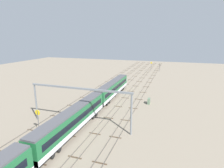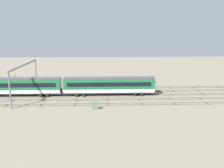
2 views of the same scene
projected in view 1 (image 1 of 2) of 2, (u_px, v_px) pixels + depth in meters
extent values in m
plane|color=gray|center=(113.00, 97.00, 59.58)|extent=(197.17, 197.17, 0.00)
cube|color=#59544C|center=(141.00, 99.00, 56.73)|extent=(181.17, 0.07, 0.16)
cube|color=#59544C|center=(136.00, 99.00, 57.17)|extent=(181.17, 0.07, 0.16)
cube|color=#473828|center=(99.00, 163.00, 27.98)|extent=(0.24, 2.40, 0.08)
cube|color=#473828|center=(115.00, 137.00, 35.23)|extent=(0.24, 2.40, 0.08)
cube|color=#473828|center=(126.00, 120.00, 42.47)|extent=(0.24, 2.40, 0.08)
cube|color=#473828|center=(133.00, 108.00, 49.71)|extent=(0.24, 2.40, 0.08)
cube|color=#473828|center=(139.00, 99.00, 56.96)|extent=(0.24, 2.40, 0.08)
cube|color=#473828|center=(143.00, 92.00, 64.20)|extent=(0.24, 2.40, 0.08)
cube|color=#473828|center=(146.00, 87.00, 71.45)|extent=(0.24, 2.40, 0.08)
cube|color=#473828|center=(149.00, 82.00, 78.69)|extent=(0.24, 2.40, 0.08)
cube|color=#473828|center=(151.00, 79.00, 85.93)|extent=(0.24, 2.40, 0.08)
cube|color=#473828|center=(153.00, 75.00, 93.18)|extent=(0.24, 2.40, 0.08)
cube|color=#473828|center=(155.00, 73.00, 100.42)|extent=(0.24, 2.40, 0.08)
cube|color=#473828|center=(156.00, 70.00, 107.66)|extent=(0.24, 2.40, 0.08)
cube|color=#473828|center=(158.00, 68.00, 114.91)|extent=(0.24, 2.40, 0.08)
cube|color=#473828|center=(159.00, 66.00, 122.15)|extent=(0.24, 2.40, 0.08)
cube|color=#473828|center=(160.00, 65.00, 129.40)|extent=(0.24, 2.40, 0.08)
cube|color=#473828|center=(161.00, 63.00, 136.64)|extent=(0.24, 2.40, 0.08)
cube|color=#59544C|center=(127.00, 98.00, 58.03)|extent=(181.17, 0.07, 0.16)
cube|color=#59544C|center=(123.00, 98.00, 58.48)|extent=(181.17, 0.07, 0.16)
cube|color=#473828|center=(75.00, 157.00, 29.29)|extent=(0.24, 2.40, 0.08)
cube|color=#473828|center=(95.00, 134.00, 36.53)|extent=(0.24, 2.40, 0.08)
cube|color=#473828|center=(108.00, 118.00, 43.78)|extent=(0.24, 2.40, 0.08)
cube|color=#473828|center=(118.00, 106.00, 51.02)|extent=(0.24, 2.40, 0.08)
cube|color=#473828|center=(125.00, 98.00, 58.26)|extent=(0.24, 2.40, 0.08)
cube|color=#473828|center=(131.00, 91.00, 65.51)|extent=(0.24, 2.40, 0.08)
cube|color=#473828|center=(135.00, 86.00, 72.75)|extent=(0.24, 2.40, 0.08)
cube|color=#473828|center=(139.00, 82.00, 80.00)|extent=(0.24, 2.40, 0.08)
cube|color=#473828|center=(142.00, 78.00, 87.24)|extent=(0.24, 2.40, 0.08)
cube|color=#473828|center=(145.00, 75.00, 94.48)|extent=(0.24, 2.40, 0.08)
cube|color=#473828|center=(147.00, 72.00, 101.73)|extent=(0.24, 2.40, 0.08)
cube|color=#473828|center=(149.00, 70.00, 108.97)|extent=(0.24, 2.40, 0.08)
cube|color=#473828|center=(151.00, 68.00, 116.21)|extent=(0.24, 2.40, 0.08)
cube|color=#473828|center=(152.00, 66.00, 123.46)|extent=(0.24, 2.40, 0.08)
cube|color=#473828|center=(154.00, 65.00, 130.70)|extent=(0.24, 2.40, 0.08)
cube|color=#473828|center=(155.00, 63.00, 137.95)|extent=(0.24, 2.40, 0.08)
cube|color=#59544C|center=(115.00, 97.00, 59.34)|extent=(181.17, 0.07, 0.16)
cube|color=#59544C|center=(110.00, 96.00, 59.78)|extent=(181.17, 0.07, 0.16)
cube|color=#473828|center=(40.00, 164.00, 27.84)|extent=(0.24, 2.40, 0.08)
cube|color=#473828|center=(70.00, 136.00, 35.77)|extent=(0.24, 2.40, 0.08)
cube|color=#473828|center=(89.00, 118.00, 43.70)|extent=(0.24, 2.40, 0.08)
cube|color=#473828|center=(103.00, 106.00, 51.64)|extent=(0.24, 2.40, 0.08)
cube|color=#473828|center=(113.00, 97.00, 59.57)|extent=(0.24, 2.40, 0.08)
cube|color=#473828|center=(120.00, 90.00, 67.50)|extent=(0.24, 2.40, 0.08)
cube|color=#473828|center=(126.00, 84.00, 75.44)|extent=(0.24, 2.40, 0.08)
cube|color=#473828|center=(131.00, 80.00, 83.37)|extent=(0.24, 2.40, 0.08)
cube|color=#473828|center=(135.00, 76.00, 91.31)|extent=(0.24, 2.40, 0.08)
cube|color=#473828|center=(138.00, 73.00, 99.24)|extent=(0.24, 2.40, 0.08)
cube|color=#473828|center=(141.00, 70.00, 107.17)|extent=(0.24, 2.40, 0.08)
cube|color=#473828|center=(143.00, 68.00, 115.11)|extent=(0.24, 2.40, 0.08)
cube|color=#473828|center=(145.00, 66.00, 123.04)|extent=(0.24, 2.40, 0.08)
cube|color=#473828|center=(147.00, 65.00, 130.97)|extent=(0.24, 2.40, 0.08)
cube|color=#473828|center=(149.00, 63.00, 138.91)|extent=(0.24, 2.40, 0.08)
cube|color=#59544C|center=(102.00, 95.00, 60.65)|extent=(181.17, 0.07, 0.16)
cube|color=#59544C|center=(98.00, 95.00, 61.09)|extent=(181.17, 0.07, 0.16)
cube|color=#473828|center=(20.00, 156.00, 29.64)|extent=(0.24, 2.40, 0.08)
cube|color=#473828|center=(50.00, 133.00, 36.58)|extent=(0.24, 2.40, 0.08)
cube|color=#473828|center=(70.00, 118.00, 43.52)|extent=(0.24, 2.40, 0.08)
cube|color=#473828|center=(85.00, 107.00, 50.46)|extent=(0.24, 2.40, 0.08)
cube|color=#473828|center=(96.00, 99.00, 57.41)|extent=(0.24, 2.40, 0.08)
cube|color=#473828|center=(104.00, 92.00, 64.35)|extent=(0.24, 2.40, 0.08)
cube|color=#473828|center=(111.00, 87.00, 71.29)|extent=(0.24, 2.40, 0.08)
cube|color=#473828|center=(117.00, 83.00, 78.23)|extent=(0.24, 2.40, 0.08)
cube|color=#473828|center=(122.00, 79.00, 85.17)|extent=(0.24, 2.40, 0.08)
cube|color=#473828|center=(126.00, 76.00, 92.12)|extent=(0.24, 2.40, 0.08)
cube|color=#473828|center=(130.00, 73.00, 99.06)|extent=(0.24, 2.40, 0.08)
cube|color=#473828|center=(133.00, 71.00, 106.00)|extent=(0.24, 2.40, 0.08)
cube|color=#473828|center=(135.00, 69.00, 112.94)|extent=(0.24, 2.40, 0.08)
cube|color=#473828|center=(138.00, 67.00, 119.88)|extent=(0.24, 2.40, 0.08)
cube|color=#473828|center=(140.00, 65.00, 126.82)|extent=(0.24, 2.40, 0.08)
cube|color=#473828|center=(142.00, 64.00, 133.77)|extent=(0.24, 2.40, 0.08)
cube|color=#473828|center=(143.00, 63.00, 140.71)|extent=(0.24, 2.40, 0.08)
cube|color=#59544C|center=(91.00, 94.00, 61.95)|extent=(181.17, 0.07, 0.16)
cube|color=#59544C|center=(87.00, 94.00, 62.40)|extent=(181.17, 0.07, 0.16)
cube|color=#473828|center=(0.00, 151.00, 30.94)|extent=(0.24, 2.40, 0.08)
cube|color=#473828|center=(32.00, 130.00, 37.89)|extent=(0.24, 2.40, 0.08)
cube|color=#473828|center=(55.00, 116.00, 44.83)|extent=(0.24, 2.40, 0.08)
cube|color=#473828|center=(71.00, 105.00, 51.77)|extent=(0.24, 2.40, 0.08)
cube|color=#473828|center=(83.00, 97.00, 58.71)|extent=(0.24, 2.40, 0.08)
cube|color=#473828|center=(93.00, 91.00, 65.65)|extent=(0.24, 2.40, 0.08)
cube|color=#473828|center=(101.00, 86.00, 72.60)|extent=(0.24, 2.40, 0.08)
cube|color=#473828|center=(108.00, 82.00, 79.54)|extent=(0.24, 2.40, 0.08)
cube|color=#473828|center=(113.00, 78.00, 86.48)|extent=(0.24, 2.40, 0.08)
cube|color=#473828|center=(118.00, 75.00, 93.42)|extent=(0.24, 2.40, 0.08)
cube|color=#473828|center=(122.00, 73.00, 100.36)|extent=(0.24, 2.40, 0.08)
cube|color=#473828|center=(126.00, 70.00, 107.31)|extent=(0.24, 2.40, 0.08)
cube|color=#473828|center=(129.00, 68.00, 114.25)|extent=(0.24, 2.40, 0.08)
cube|color=#473828|center=(131.00, 67.00, 121.19)|extent=(0.24, 2.40, 0.08)
cube|color=#473828|center=(134.00, 65.00, 128.13)|extent=(0.24, 2.40, 0.08)
cube|color=#473828|center=(136.00, 64.00, 135.07)|extent=(0.24, 2.40, 0.08)
cube|color=#473828|center=(138.00, 62.00, 142.01)|extent=(0.24, 2.40, 0.08)
cube|color=#1E6638|center=(113.00, 88.00, 59.27)|extent=(24.00, 2.90, 3.60)
cube|color=silver|center=(113.00, 92.00, 59.60)|extent=(24.00, 2.94, 0.90)
cube|color=#4C4C51|center=(113.00, 82.00, 58.80)|extent=(24.00, 2.50, 0.30)
cube|color=black|center=(117.00, 87.00, 58.71)|extent=(22.00, 0.04, 1.10)
cube|color=black|center=(109.00, 86.00, 59.62)|extent=(22.00, 0.04, 1.10)
cylinder|color=black|center=(103.00, 103.00, 51.92)|extent=(0.90, 2.70, 0.90)
cylinder|color=black|center=(106.00, 101.00, 53.58)|extent=(0.90, 2.70, 0.90)
cylinder|color=black|center=(119.00, 89.00, 66.05)|extent=(0.90, 2.70, 0.90)
cylinder|color=black|center=(120.00, 88.00, 67.70)|extent=(0.90, 2.70, 0.90)
cube|color=#1E6638|center=(73.00, 119.00, 36.46)|extent=(24.00, 2.90, 3.60)
cube|color=silver|center=(74.00, 125.00, 36.79)|extent=(24.00, 2.94, 0.90)
cube|color=#4C4C51|center=(73.00, 110.00, 35.99)|extent=(24.00, 2.50, 0.30)
cube|color=black|center=(80.00, 118.00, 35.91)|extent=(22.00, 0.04, 1.10)
cube|color=black|center=(67.00, 116.00, 36.81)|extent=(22.00, 0.04, 1.10)
cylinder|color=black|center=(46.00, 154.00, 29.12)|extent=(0.90, 2.70, 0.90)
cylinder|color=black|center=(53.00, 148.00, 30.77)|extent=(0.90, 2.70, 0.90)
cylinder|color=black|center=(89.00, 116.00, 43.24)|extent=(0.90, 2.70, 0.90)
cylinder|color=black|center=(92.00, 113.00, 44.90)|extent=(0.90, 2.70, 0.90)
cone|color=silver|center=(123.00, 80.00, 71.08)|extent=(1.60, 3.24, 3.24)
cylinder|color=slate|center=(131.00, 115.00, 35.30)|extent=(0.36, 0.36, 8.20)
cylinder|color=slate|center=(36.00, 102.00, 42.14)|extent=(0.36, 0.36, 8.20)
cube|color=slate|center=(79.00, 88.00, 37.69)|extent=(0.40, 22.68, 0.35)
cylinder|color=#4C4C51|center=(151.00, 67.00, 103.49)|extent=(0.12, 0.12, 5.29)
cylinder|color=yellow|center=(151.00, 63.00, 103.00)|extent=(0.05, 0.98, 0.98)
cube|color=black|center=(151.00, 63.00, 103.02)|extent=(0.02, 0.44, 0.12)
cylinder|color=#4C4C51|center=(38.00, 121.00, 36.62)|extent=(0.12, 0.12, 4.69)
cylinder|color=yellow|center=(38.00, 113.00, 36.21)|extent=(0.05, 1.10, 1.10)
cube|color=black|center=(38.00, 112.00, 36.24)|extent=(0.02, 0.49, 0.12)
cylinder|color=#4C4C51|center=(160.00, 69.00, 104.03)|extent=(0.14, 0.14, 3.15)
cube|color=black|center=(160.00, 65.00, 103.54)|extent=(0.20, 0.32, 0.90)
sphere|color=red|center=(160.00, 65.00, 103.59)|extent=(0.20, 0.20, 0.20)
sphere|color=#262626|center=(160.00, 65.00, 103.69)|extent=(0.20, 0.20, 0.20)
cube|color=#597259|center=(149.00, 101.00, 52.92)|extent=(1.57, 0.64, 1.64)
cube|color=#333333|center=(149.00, 99.00, 53.60)|extent=(0.02, 0.45, 0.24)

